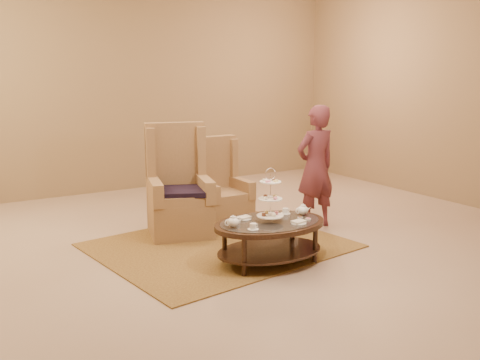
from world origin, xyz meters
TOP-DOWN VIEW (x-y plane):
  - ground at (0.00, 0.00)m, footprint 8.00×8.00m
  - ceiling at (0.00, 0.00)m, footprint 8.00×8.00m
  - wall_back at (0.00, 4.00)m, footprint 8.00×0.04m
  - rug at (-0.20, 0.43)m, footprint 2.98×2.60m
  - tea_table at (-0.02, -0.35)m, footprint 1.29×0.93m
  - armchair_left at (-0.38, 1.16)m, footprint 0.92×0.94m
  - armchair_right at (0.26, 1.25)m, footprint 0.63×0.66m
  - person at (1.27, 0.49)m, footprint 0.59×0.39m

SIDE VIEW (x-z plane):
  - ground at x=0.00m, z-range 0.00..0.00m
  - ceiling at x=0.00m, z-range -0.01..0.01m
  - rug at x=-0.20m, z-range 0.00..0.01m
  - tea_table at x=-0.02m, z-range -0.14..0.90m
  - armchair_right at x=0.26m, z-range -0.19..0.98m
  - armchair_left at x=-0.38m, z-range -0.22..1.16m
  - person at x=1.27m, z-range 0.00..1.61m
  - wall_back at x=0.00m, z-range 0.00..3.50m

